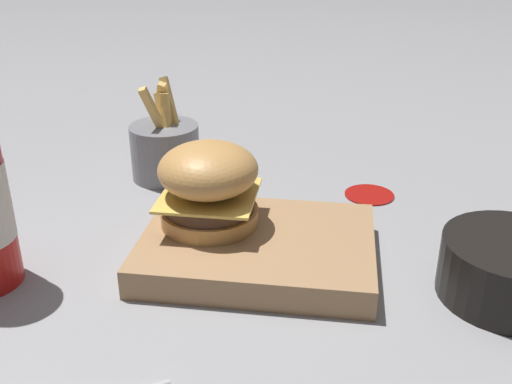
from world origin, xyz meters
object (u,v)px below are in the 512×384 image
Objects in this scene: serving_board at (256,248)px; fries_basket at (165,150)px; burger at (209,184)px; side_bowl at (512,268)px.

fries_basket reaches higher than serving_board.
serving_board is 0.08m from burger.
serving_board is 1.80× the size of side_bowl.
fries_basket is 1.02× the size of side_bowl.
side_bowl is at bearing -9.13° from burger.
side_bowl is (0.41, -0.24, -0.01)m from fries_basket.
fries_basket is at bearing 127.38° from serving_board.
burger is 0.77× the size of fries_basket.
side_bowl is at bearing -6.64° from serving_board.
fries_basket is at bearing 150.06° from side_bowl.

